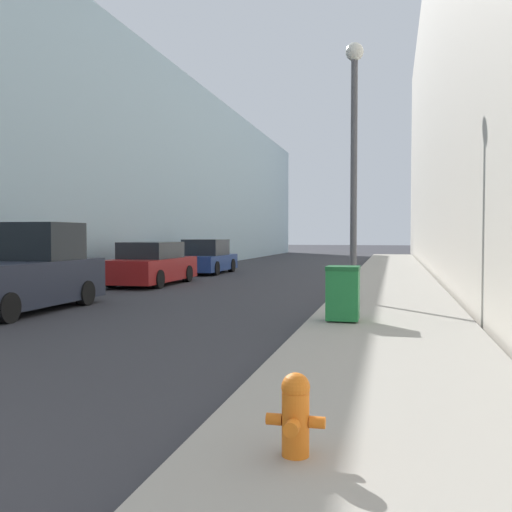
% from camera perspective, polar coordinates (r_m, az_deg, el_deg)
% --- Properties ---
extents(sidewalk_right, '(3.18, 60.00, 0.15)m').
position_cam_1_polar(sidewalk_right, '(20.16, 13.42, -2.89)').
color(sidewalk_right, '#9E998E').
rests_on(sidewalk_right, ground).
extents(building_left_glass, '(12.00, 60.00, 10.24)m').
position_cam_1_polar(building_left_glass, '(32.77, -17.05, 7.82)').
color(building_left_glass, '#99B7C6').
rests_on(building_left_glass, ground).
extents(fire_hydrant, '(0.45, 0.33, 0.63)m').
position_cam_1_polar(fire_hydrant, '(4.46, 3.96, -15.36)').
color(fire_hydrant, orange).
rests_on(fire_hydrant, sidewalk_right).
extents(trash_bin, '(0.63, 0.64, 1.07)m').
position_cam_1_polar(trash_bin, '(11.16, 8.69, -3.66)').
color(trash_bin, '#1E7538').
rests_on(trash_bin, sidewalk_right).
extents(lamppost, '(0.45, 0.45, 6.42)m').
position_cam_1_polar(lamppost, '(14.60, 9.76, 10.32)').
color(lamppost, '#4C4C51').
rests_on(lamppost, sidewalk_right).
extents(pickup_truck, '(2.07, 4.93, 2.12)m').
position_cam_1_polar(pickup_truck, '(14.67, -22.52, -1.72)').
color(pickup_truck, '#232838').
rests_on(pickup_truck, ground).
extents(parked_sedan_near, '(1.96, 4.67, 1.55)m').
position_cam_1_polar(parked_sedan_near, '(21.13, -10.41, -0.88)').
color(parked_sedan_near, maroon).
rests_on(parked_sedan_near, ground).
extents(parked_sedan_far, '(1.99, 4.33, 1.60)m').
position_cam_1_polar(parked_sedan_far, '(26.98, -5.02, -0.19)').
color(parked_sedan_far, navy).
rests_on(parked_sedan_far, ground).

